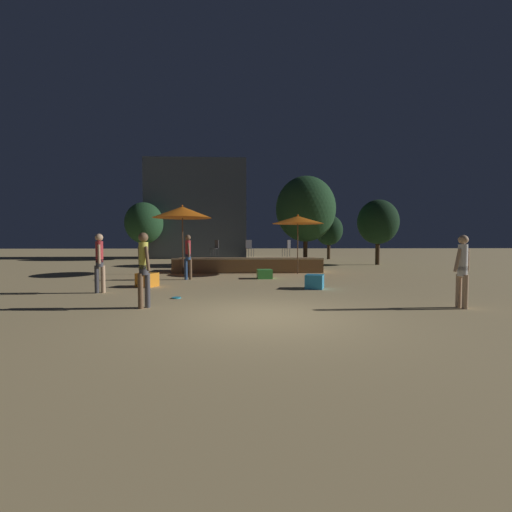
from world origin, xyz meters
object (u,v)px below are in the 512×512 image
patio_umbrella_0 (298,220)px  person_3 (463,268)px  bistro_chair_1 (249,247)px  frisbee_disc (176,298)px  bistro_chair_0 (288,247)px  cube_seat_1 (315,282)px  person_2 (144,266)px  background_tree_0 (378,222)px  background_tree_3 (329,230)px  cube_seat_0 (265,274)px  bistro_chair_2 (215,247)px  cube_seat_2 (147,280)px  background_tree_2 (144,223)px  person_0 (100,260)px  person_1 (188,254)px  patio_umbrella_1 (182,212)px  background_tree_1 (306,209)px

patio_umbrella_0 → person_3: 9.08m
bistro_chair_1 → frisbee_disc: bistro_chair_1 is taller
bistro_chair_0 → cube_seat_1: bearing=34.8°
person_2 → background_tree_0: (11.47, 14.19, 1.83)m
background_tree_3 → background_tree_0: bearing=-77.0°
cube_seat_1 → background_tree_0: size_ratio=0.17×
person_3 → cube_seat_0: bearing=-165.0°
bistro_chair_1 → bistro_chair_2: 1.83m
cube_seat_1 → bistro_chair_2: bearing=119.2°
patio_umbrella_0 → bistro_chair_0: bearing=97.1°
patio_umbrella_0 → bistro_chair_2: bearing=155.2°
bistro_chair_1 → bistro_chair_2: (-1.81, 0.24, 0.00)m
bistro_chair_0 → background_tree_0: (6.61, 4.06, 1.55)m
cube_seat_0 → person_2: person_2 is taller
cube_seat_2 → background_tree_0: 16.38m
bistro_chair_2 → background_tree_0: bearing=75.0°
bistro_chair_1 → background_tree_2: background_tree_2 is taller
person_0 → person_2: bearing=-69.3°
cube_seat_2 → person_0: bearing=-127.4°
person_0 → person_1: person_1 is taller
patio_umbrella_0 → cube_seat_0: size_ratio=4.39×
person_1 → frisbee_disc: size_ratio=7.41×
person_1 → background_tree_0: 14.11m
patio_umbrella_1 → bistro_chair_1: 3.97m
cube_seat_2 → background_tree_1: bearing=53.4°
person_0 → background_tree_0: (13.52, 11.72, 1.82)m
person_0 → background_tree_1: background_tree_1 is taller
bistro_chair_0 → person_1: bearing=-13.9°
background_tree_0 → person_0: bearing=-139.1°
background_tree_0 → background_tree_1: bearing=-178.2°
person_1 → person_2: bearing=-110.4°
person_1 → background_tree_1: (6.43, 8.05, 2.63)m
patio_umbrella_1 → cube_seat_2: 5.30m
background_tree_0 → background_tree_2: 18.55m
patio_umbrella_0 → frisbee_disc: 8.64m
person_0 → person_2: 3.21m
background_tree_2 → patio_umbrella_1: bearing=-66.8°
person_1 → patio_umbrella_1: bearing=85.6°
cube_seat_0 → background_tree_2: bearing=122.3°
background_tree_3 → bistro_chair_0: bearing=-114.9°
bistro_chair_1 → background_tree_1: background_tree_1 is taller
bistro_chair_2 → frisbee_disc: (-0.44, -8.76, -1.29)m
cube_seat_1 → background_tree_0: background_tree_0 is taller
bistro_chair_2 → frisbee_disc: bistro_chair_2 is taller
cube_seat_0 → background_tree_1: size_ratio=0.11×
bistro_chair_0 → frisbee_disc: (-4.34, -8.78, -1.29)m
bistro_chair_1 → person_3: bearing=-88.6°
cube_seat_1 → bistro_chair_2: 8.05m
cube_seat_1 → person_3: person_3 is taller
patio_umbrella_0 → frisbee_disc: size_ratio=11.44×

